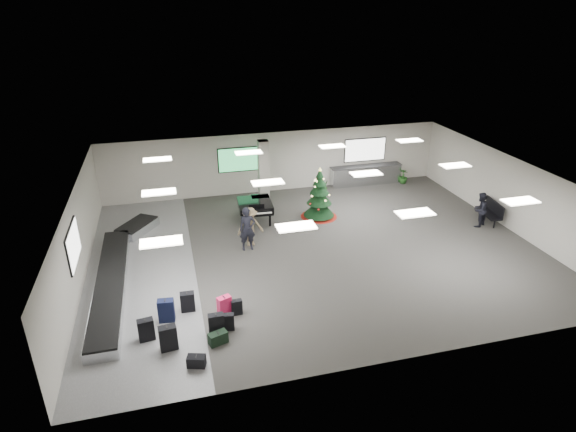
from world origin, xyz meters
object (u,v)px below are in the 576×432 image
object	(u,v)px
traveler_bench	(480,210)
pink_suitcase	(224,306)
christmas_tree	(319,200)
potted_plant_right	(403,176)
baggage_carousel	(117,270)
bench	(491,210)
potted_plant_left	(325,187)
service_counter	(366,175)
grand_piano	(255,206)
traveler_b	(250,227)
traveler_a	(247,229)

from	to	relation	value
traveler_bench	pink_suitcase	bearing A→B (deg)	-11.91
christmas_tree	potted_plant_right	size ratio (longest dim) A/B	3.02
baggage_carousel	bench	xyz separation A→B (m)	(16.45, 0.61, 0.36)
potted_plant_left	service_counter	bearing A→B (deg)	15.63
christmas_tree	grand_piano	bearing A→B (deg)	175.58
christmas_tree	bench	bearing A→B (deg)	-19.07
service_counter	potted_plant_left	bearing A→B (deg)	-164.37
christmas_tree	traveler_bench	size ratio (longest dim) A/B	1.53
grand_piano	traveler_b	bearing A→B (deg)	-102.12
pink_suitcase	traveler_a	xyz separation A→B (m)	(1.56, 4.31, 0.57)
traveler_b	potted_plant_right	bearing A→B (deg)	25.77
baggage_carousel	traveler_a	size ratio (longest dim) A/B	5.27
service_counter	traveler_bench	size ratio (longest dim) A/B	2.51
bench	potted_plant_right	bearing A→B (deg)	113.96
pink_suitcase	traveler_b	distance (m)	4.99
traveler_b	pink_suitcase	bearing A→B (deg)	-112.89
baggage_carousel	traveler_b	distance (m)	5.46
baggage_carousel	traveler_b	bearing A→B (deg)	12.33
baggage_carousel	potted_plant_right	distance (m)	16.24
bench	potted_plant_left	distance (m)	8.25
pink_suitcase	traveler_a	bearing A→B (deg)	48.46
traveler_a	service_counter	bearing A→B (deg)	35.19
service_counter	potted_plant_left	xyz separation A→B (m)	(-2.63, -0.74, -0.18)
pink_suitcase	bench	size ratio (longest dim) A/B	0.42
bench	traveler_bench	bearing A→B (deg)	-153.72
pink_suitcase	traveler_bench	xyz separation A→B (m)	(12.10, 3.86, 0.46)
baggage_carousel	christmas_tree	distance (m)	9.54
traveler_b	traveler_bench	size ratio (longest dim) A/B	1.05
pink_suitcase	christmas_tree	bearing A→B (deg)	29.36
traveler_a	bench	bearing A→B (deg)	-3.33
service_counter	potted_plant_right	size ratio (longest dim) A/B	4.95
christmas_tree	traveler_b	distance (m)	4.20
service_counter	traveler_a	distance (m)	9.73
traveler_a	potted_plant_left	xyz separation A→B (m)	(5.09, 5.18, -0.56)
pink_suitcase	traveler_bench	size ratio (longest dim) A/B	0.44
service_counter	traveler_bench	bearing A→B (deg)	-66.18
christmas_tree	potted_plant_left	distance (m)	3.10
service_counter	potted_plant_right	world-z (taller)	service_counter
christmas_tree	bench	world-z (taller)	christmas_tree
baggage_carousel	potted_plant_left	world-z (taller)	potted_plant_left
service_counter	traveler_b	bearing A→B (deg)	-143.54
pink_suitcase	grand_piano	bearing A→B (deg)	49.32
bench	traveler_a	world-z (taller)	traveler_a
service_counter	potted_plant_right	bearing A→B (deg)	-10.78
traveler_bench	christmas_tree	bearing A→B (deg)	-52.54
traveler_b	potted_plant_left	world-z (taller)	traveler_b
bench	traveler_b	world-z (taller)	traveler_b
service_counter	bench	size ratio (longest dim) A/B	2.41
grand_piano	potted_plant_left	xyz separation A→B (m)	(4.26, 2.57, -0.43)
potted_plant_right	christmas_tree	bearing A→B (deg)	-152.36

